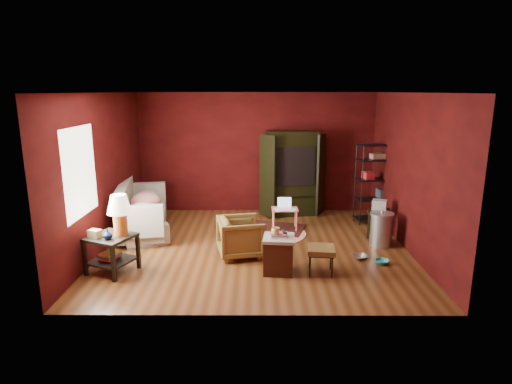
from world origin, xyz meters
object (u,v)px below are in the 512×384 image
hamper (279,254)px  side_table (115,226)px  sofa (142,213)px  tv_armoire (292,172)px  armchair (241,235)px  laptop_desk (285,211)px  wire_shelving (376,180)px

hamper → side_table: bearing=179.5°
sofa → tv_armoire: (3.16, 1.33, 0.62)m
side_table → sofa: bearing=93.9°
armchair → laptop_desk: 1.67m
sofa → hamper: sofa is taller
laptop_desk → hamper: bearing=-96.6°
hamper → tv_armoire: bearing=82.3°
armchair → hamper: 0.94m
armchair → laptop_desk: (0.86, 1.44, 0.03)m
hamper → laptop_desk: hamper is taller
armchair → side_table: side_table is taller
sofa → armchair: (2.07, -1.29, -0.02)m
wire_shelving → tv_armoire: bearing=149.2°
sofa → armchair: sofa is taller
sofa → armchair: size_ratio=2.66×
sofa → wire_shelving: 5.03m
sofa → tv_armoire: tv_armoire is taller
armchair → wire_shelving: wire_shelving is taller
armchair → tv_armoire: tv_armoire is taller
sofa → hamper: 3.36m
side_table → laptop_desk: 3.52m
sofa → tv_armoire: bearing=-88.6°
sofa → hamper: (2.71, -1.99, -0.09)m
wire_shelving → hamper: bearing=-141.7°
armchair → hamper: size_ratio=1.11×
laptop_desk → tv_armoire: bearing=78.6°
hamper → tv_armoire: size_ratio=0.35×
armchair → sofa: bearing=45.8°
laptop_desk → sofa: bearing=-177.7°
sofa → tv_armoire: size_ratio=1.04×
tv_armoire → sofa: bearing=-166.6°
side_table → laptop_desk: bearing=37.1°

